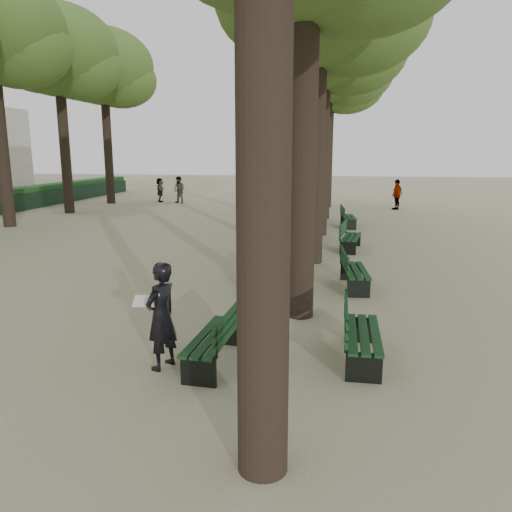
# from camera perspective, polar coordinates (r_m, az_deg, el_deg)

# --- Properties ---
(ground) EXTENTS (120.00, 120.00, 0.00)m
(ground) POSITION_cam_1_polar(r_m,az_deg,el_deg) (7.68, -8.33, -13.31)
(ground) COLOR tan
(ground) RESTS_ON ground
(tree_central_3) EXTENTS (6.00, 6.00, 9.95)m
(tree_central_3) POSITION_cam_1_polar(r_m,az_deg,el_deg) (20.09, 7.93, 24.48)
(tree_central_3) COLOR #33261C
(tree_central_3) RESTS_ON ground
(tree_central_4) EXTENTS (6.00, 6.00, 9.95)m
(tree_central_4) POSITION_cam_1_polar(r_m,az_deg,el_deg) (24.99, 8.29, 21.96)
(tree_central_4) COLOR #33261C
(tree_central_4) RESTS_ON ground
(tree_central_5) EXTENTS (6.00, 6.00, 9.95)m
(tree_central_5) POSITION_cam_1_polar(r_m,az_deg,el_deg) (29.93, 8.52, 20.27)
(tree_central_5) COLOR #33261C
(tree_central_5) RESTS_ON ground
(tree_far_4) EXTENTS (6.00, 6.00, 10.45)m
(tree_far_4) POSITION_cam_1_polar(r_m,az_deg,el_deg) (28.81, -21.76, 20.92)
(tree_far_4) COLOR #33261C
(tree_far_4) RESTS_ON ground
(tree_far_5) EXTENTS (6.00, 6.00, 10.45)m
(tree_far_5) POSITION_cam_1_polar(r_m,az_deg,el_deg) (33.18, -17.07, 19.93)
(tree_far_5) COLOR #33261C
(tree_far_5) RESTS_ON ground
(bench_left_0) EXTENTS (0.67, 1.83, 0.92)m
(bench_left_0) POSITION_cam_1_polar(r_m,az_deg,el_deg) (7.89, -4.75, -10.33)
(bench_left_0) COLOR black
(bench_left_0) RESTS_ON ground
(bench_left_1) EXTENTS (0.75, 1.85, 0.92)m
(bench_left_1) POSITION_cam_1_polar(r_m,az_deg,el_deg) (12.23, 0.55, -2.18)
(bench_left_1) COLOR black
(bench_left_1) RESTS_ON ground
(bench_left_2) EXTENTS (0.60, 1.81, 0.92)m
(bench_left_2) POSITION_cam_1_polar(r_m,az_deg,el_deg) (17.31, 3.22, 2.00)
(bench_left_2) COLOR black
(bench_left_2) RESTS_ON ground
(bench_left_3) EXTENTS (0.71, 1.84, 0.92)m
(bench_left_3) POSITION_cam_1_polar(r_m,az_deg,el_deg) (22.46, 4.68, 4.28)
(bench_left_3) COLOR black
(bench_left_3) RESTS_ON ground
(bench_right_0) EXTENTS (0.58, 1.80, 0.92)m
(bench_right_0) POSITION_cam_1_polar(r_m,az_deg,el_deg) (8.15, 12.04, -9.83)
(bench_right_0) COLOR black
(bench_right_0) RESTS_ON ground
(bench_right_1) EXTENTS (0.73, 1.85, 0.92)m
(bench_right_1) POSITION_cam_1_polar(r_m,az_deg,el_deg) (12.23, 11.21, -2.41)
(bench_right_1) COLOR black
(bench_right_1) RESTS_ON ground
(bench_right_2) EXTENTS (0.80, 1.86, 0.92)m
(bench_right_2) POSITION_cam_1_polar(r_m,az_deg,el_deg) (16.91, 10.77, 1.57)
(bench_right_2) COLOR black
(bench_right_2) RESTS_ON ground
(bench_right_3) EXTENTS (0.73, 1.84, 0.92)m
(bench_right_3) POSITION_cam_1_polar(r_m,az_deg,el_deg) (22.01, 10.50, 3.96)
(bench_right_3) COLOR black
(bench_right_3) RESTS_ON ground
(man_with_map) EXTENTS (0.71, 0.74, 1.66)m
(man_with_map) POSITION_cam_1_polar(r_m,az_deg,el_deg) (7.67, -10.77, -6.74)
(man_with_map) COLOR black
(man_with_map) RESTS_ON ground
(pedestrian_e) EXTENTS (0.72, 1.45, 1.53)m
(pedestrian_e) POSITION_cam_1_polar(r_m,az_deg,el_deg) (32.99, -10.90, 7.41)
(pedestrian_e) COLOR #262628
(pedestrian_e) RESTS_ON ground
(pedestrian_a) EXTENTS (0.88, 0.61, 1.68)m
(pedestrian_a) POSITION_cam_1_polar(r_m,az_deg,el_deg) (31.98, -8.76, 7.48)
(pedestrian_a) COLOR #262628
(pedestrian_a) RESTS_ON ground
(pedestrian_d) EXTENTS (0.71, 0.79, 1.55)m
(pedestrian_d) POSITION_cam_1_polar(r_m,az_deg,el_deg) (35.38, -0.47, 7.93)
(pedestrian_d) COLOR #262628
(pedestrian_d) RESTS_ON ground
(pedestrian_c) EXTENTS (0.84, 1.01, 1.69)m
(pedestrian_c) POSITION_cam_1_polar(r_m,az_deg,el_deg) (29.22, 15.82, 6.77)
(pedestrian_c) COLOR #262628
(pedestrian_c) RESTS_ON ground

